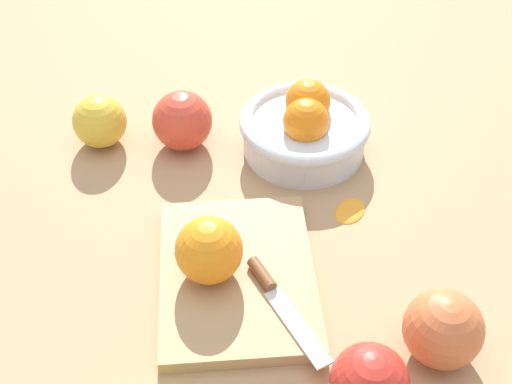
# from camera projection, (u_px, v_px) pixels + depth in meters

# --- Properties ---
(ground_plane) EXTENTS (2.40, 2.40, 0.00)m
(ground_plane) POSITION_uv_depth(u_px,v_px,m) (236.00, 243.00, 0.85)
(ground_plane) COLOR tan
(bowl) EXTENTS (0.18, 0.18, 0.09)m
(bowl) POSITION_uv_depth(u_px,v_px,m) (305.00, 128.00, 0.95)
(bowl) COLOR silver
(bowl) RESTS_ON ground_plane
(cutting_board) EXTENTS (0.25, 0.20, 0.02)m
(cutting_board) POSITION_uv_depth(u_px,v_px,m) (237.00, 276.00, 0.80)
(cutting_board) COLOR tan
(cutting_board) RESTS_ON ground_plane
(orange_on_board) EXTENTS (0.08, 0.08, 0.08)m
(orange_on_board) POSITION_uv_depth(u_px,v_px,m) (209.00, 250.00, 0.76)
(orange_on_board) COLOR orange
(orange_on_board) RESTS_ON cutting_board
(knife) EXTENTS (0.15, 0.07, 0.01)m
(knife) POSITION_uv_depth(u_px,v_px,m) (277.00, 296.00, 0.76)
(knife) COLOR silver
(knife) RESTS_ON cutting_board
(apple_back_right) EXTENTS (0.08, 0.08, 0.08)m
(apple_back_right) POSITION_uv_depth(u_px,v_px,m) (369.00, 382.00, 0.66)
(apple_back_right) COLOR red
(apple_back_right) RESTS_ON ground_plane
(apple_front_left) EXTENTS (0.08, 0.08, 0.08)m
(apple_front_left) POSITION_uv_depth(u_px,v_px,m) (100.00, 121.00, 0.96)
(apple_front_left) COLOR gold
(apple_front_left) RESTS_ON ground_plane
(apple_front_left_2) EXTENTS (0.08, 0.08, 0.08)m
(apple_front_left_2) POSITION_uv_depth(u_px,v_px,m) (182.00, 121.00, 0.96)
(apple_front_left_2) COLOR #D6422D
(apple_front_left_2) RESTS_ON ground_plane
(apple_back_right_2) EXTENTS (0.08, 0.08, 0.08)m
(apple_back_right_2) POSITION_uv_depth(u_px,v_px,m) (443.00, 329.00, 0.70)
(apple_back_right_2) COLOR #CC6638
(apple_back_right_2) RESTS_ON ground_plane
(citrus_peel) EXTENTS (0.06, 0.06, 0.01)m
(citrus_peel) POSITION_uv_depth(u_px,v_px,m) (350.00, 209.00, 0.89)
(citrus_peel) COLOR orange
(citrus_peel) RESTS_ON ground_plane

